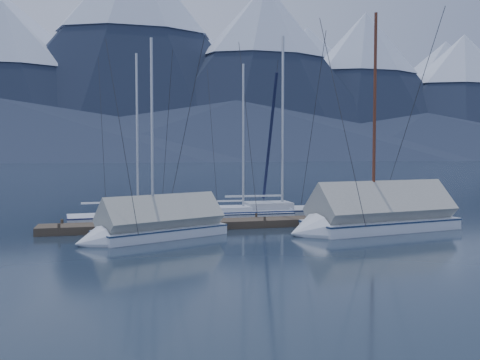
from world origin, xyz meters
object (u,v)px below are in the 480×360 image
sailboat_open_mid (252,217)px  person (369,198)px  sailboat_open_left (148,219)px  sailboat_covered_near (370,219)px  sailboat_covered_far (150,228)px  sailboat_open_right (292,214)px

sailboat_open_mid → person: bearing=-20.9°
sailboat_open_left → sailboat_covered_near: size_ratio=0.86×
sailboat_covered_far → sailboat_open_right: bearing=32.5°
sailboat_open_right → sailboat_covered_near: size_ratio=0.99×
person → sailboat_covered_near: bearing=175.7°
sailboat_covered_near → person: bearing=62.0°
person → sailboat_covered_far: bearing=126.6°
sailboat_open_mid → sailboat_open_right: size_ratio=0.83×
sailboat_open_mid → sailboat_covered_far: bearing=-139.9°
sailboat_open_mid → person: 6.07m
sailboat_open_right → sailboat_covered_near: 5.67m
sailboat_open_left → sailboat_covered_far: (-0.26, -5.13, 0.27)m
sailboat_covered_far → person: 11.50m
sailboat_open_left → person: 11.26m
sailboat_open_mid → sailboat_covered_near: sailboat_covered_near is taller
sailboat_open_left → sailboat_open_mid: sailboat_open_left is taller
sailboat_open_left → person: bearing=-13.2°
sailboat_open_right → sailboat_covered_far: bearing=-147.5°
sailboat_covered_near → sailboat_covered_far: sailboat_covered_near is taller
sailboat_open_right → person: bearing=-37.2°
sailboat_covered_near → sailboat_open_right: bearing=107.3°
sailboat_open_right → sailboat_covered_near: bearing=-72.7°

